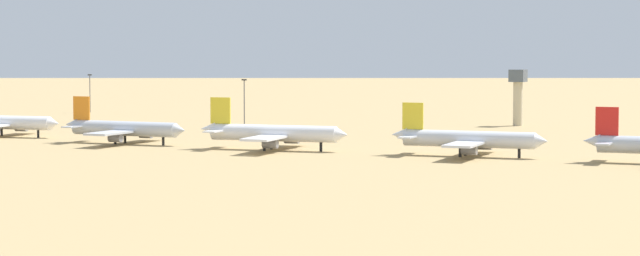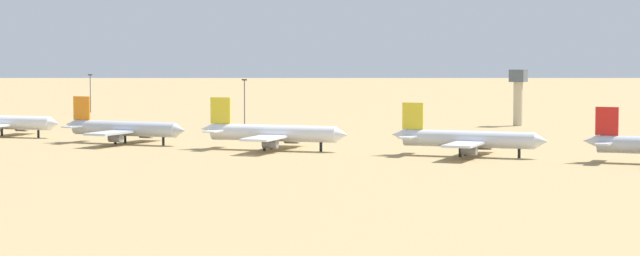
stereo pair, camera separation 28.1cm
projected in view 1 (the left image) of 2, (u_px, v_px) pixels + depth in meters
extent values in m
plane|color=tan|center=(246.00, 156.00, 311.70)|extent=(4000.00, 4000.00, 0.00)
pyramid|color=slate|center=(205.00, 15.00, 1408.29)|extent=(376.26, 301.23, 119.18)
pyramid|color=slate|center=(479.00, 6.00, 1398.96)|extent=(369.93, 284.28, 139.51)
cylinder|color=white|center=(1.00, 122.00, 375.37)|extent=(33.55, 8.63, 4.16)
cone|color=white|center=(54.00, 124.00, 369.67)|extent=(3.63, 4.34, 3.95)
cube|color=white|center=(4.00, 124.00, 375.09)|extent=(11.52, 33.95, 0.58)
cylinder|color=slate|center=(21.00, 128.00, 382.25)|extent=(4.02, 2.78, 2.29)
cylinder|color=black|center=(38.00, 134.00, 371.61)|extent=(0.73, 0.73, 2.29)
cylinder|color=black|center=(2.00, 132.00, 378.45)|extent=(0.73, 0.73, 2.29)
cylinder|color=silver|center=(125.00, 129.00, 348.67)|extent=(33.20, 5.20, 4.14)
cone|color=silver|center=(180.00, 130.00, 341.27)|extent=(3.23, 4.03, 3.93)
cone|color=silver|center=(72.00, 125.00, 356.02)|extent=(4.25, 3.65, 3.52)
cube|color=orange|center=(82.00, 108.00, 354.24)|extent=(5.39, 0.69, 6.72)
cube|color=silver|center=(90.00, 125.00, 358.35)|extent=(3.53, 7.13, 0.37)
cube|color=silver|center=(73.00, 127.00, 350.83)|extent=(3.53, 7.13, 0.37)
cube|color=silver|center=(128.00, 131.00, 348.28)|extent=(8.10, 33.30, 0.58)
cylinder|color=slate|center=(146.00, 134.00, 355.01)|extent=(3.79, 2.39, 2.27)
cylinder|color=slate|center=(115.00, 138.00, 340.91)|extent=(3.79, 2.39, 2.27)
cylinder|color=black|center=(163.00, 141.00, 343.72)|extent=(0.72, 0.72, 2.27)
cylinder|color=black|center=(125.00, 139.00, 351.78)|extent=(0.72, 0.72, 2.27)
cylinder|color=black|center=(115.00, 140.00, 347.27)|extent=(0.72, 0.72, 2.27)
cylinder|color=white|center=(274.00, 133.00, 328.27)|extent=(35.03, 8.83, 4.35)
cone|color=white|center=(342.00, 135.00, 322.22)|extent=(3.77, 4.52, 4.13)
cone|color=white|center=(208.00, 129.00, 334.27)|extent=(4.79, 4.23, 3.69)
cube|color=yellow|center=(221.00, 110.00, 332.74)|extent=(5.67, 1.27, 7.06)
cube|color=white|center=(227.00, 129.00, 337.21)|extent=(4.41, 7.78, 0.39)
cube|color=white|center=(214.00, 131.00, 328.99)|extent=(4.41, 7.78, 0.39)
cube|color=white|center=(277.00, 136.00, 327.96)|extent=(11.85, 35.43, 0.61)
cylinder|color=slate|center=(292.00, 139.00, 335.42)|extent=(4.19, 2.88, 2.39)
cylinder|color=slate|center=(270.00, 144.00, 320.02)|extent=(4.19, 2.88, 2.39)
cylinder|color=black|center=(321.00, 147.00, 324.27)|extent=(0.76, 0.76, 2.39)
cylinder|color=black|center=(271.00, 145.00, 331.48)|extent=(0.76, 0.76, 2.39)
cylinder|color=black|center=(264.00, 146.00, 326.55)|extent=(0.76, 0.76, 2.39)
cylinder|color=silver|center=(469.00, 139.00, 309.87)|extent=(33.65, 7.10, 4.18)
cone|color=silver|center=(541.00, 141.00, 303.34)|extent=(3.47, 4.23, 3.97)
cone|color=silver|center=(399.00, 135.00, 316.36)|extent=(4.47, 3.90, 3.55)
cube|color=yellow|center=(413.00, 116.00, 314.75)|extent=(5.45, 1.00, 6.79)
cube|color=silver|center=(417.00, 135.00, 318.99)|extent=(3.95, 7.37, 0.38)
cube|color=silver|center=(408.00, 137.00, 311.21)|extent=(3.95, 7.37, 0.38)
cube|color=silver|center=(473.00, 142.00, 309.54)|extent=(10.02, 33.91, 0.58)
cylinder|color=slate|center=(484.00, 145.00, 316.55)|extent=(3.95, 2.62, 2.30)
cylinder|color=slate|center=(469.00, 150.00, 301.98)|extent=(3.95, 2.62, 2.30)
cylinder|color=black|center=(519.00, 154.00, 305.53)|extent=(0.73, 0.73, 2.30)
cylinder|color=black|center=(465.00, 151.00, 312.99)|extent=(0.73, 0.73, 2.30)
cylinder|color=black|center=(460.00, 153.00, 308.32)|extent=(0.73, 0.73, 2.30)
cone|color=silver|center=(592.00, 141.00, 296.35)|extent=(4.43, 3.85, 3.53)
cube|color=red|center=(607.00, 121.00, 294.72)|extent=(5.43, 0.95, 6.76)
cube|color=silver|center=(609.00, 141.00, 298.93)|extent=(3.88, 7.31, 0.37)
cube|color=silver|center=(604.00, 144.00, 291.21)|extent=(3.88, 7.31, 0.37)
cylinder|color=#C6B793|center=(518.00, 104.00, 424.74)|extent=(3.20, 3.20, 15.03)
cube|color=#4C5660|center=(518.00, 76.00, 424.08)|extent=(5.20, 5.20, 4.24)
cylinder|color=#59595E|center=(90.00, 94.00, 506.19)|extent=(0.36, 0.36, 15.08)
cube|color=#333333|center=(90.00, 75.00, 505.66)|extent=(1.80, 0.50, 0.50)
cylinder|color=#59595E|center=(244.00, 104.00, 415.98)|extent=(0.36, 0.36, 15.77)
cube|color=#333333|center=(244.00, 80.00, 415.42)|extent=(1.80, 0.50, 0.50)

